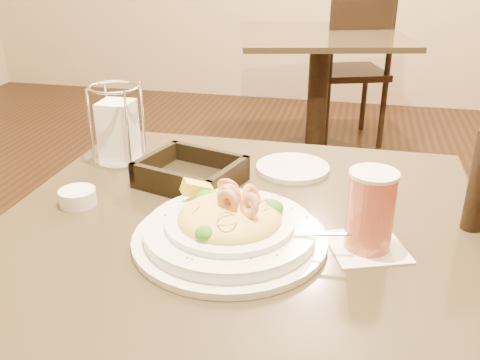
% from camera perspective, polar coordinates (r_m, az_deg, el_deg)
% --- Properties ---
extents(main_table, '(0.90, 0.90, 0.74)m').
position_cam_1_polar(main_table, '(1.13, -0.23, -15.11)').
color(main_table, black).
rests_on(main_table, ground).
extents(background_table, '(1.08, 1.08, 0.74)m').
position_cam_1_polar(background_table, '(3.20, 8.42, 11.12)').
color(background_table, black).
rests_on(background_table, ground).
extents(dining_chair_far, '(0.53, 0.53, 0.93)m').
position_cam_1_polar(dining_chair_far, '(3.48, 11.85, 11.76)').
color(dining_chair_far, black).
rests_on(dining_chair_far, ground).
extents(pasta_bowl, '(0.38, 0.34, 0.11)m').
position_cam_1_polar(pasta_bowl, '(0.93, -1.11, -4.93)').
color(pasta_bowl, white).
rests_on(pasta_bowl, main_table).
extents(drink_glass, '(0.16, 0.16, 0.14)m').
position_cam_1_polar(drink_glass, '(0.92, 13.73, -3.25)').
color(drink_glass, white).
rests_on(drink_glass, main_table).
extents(bread_basket, '(0.24, 0.22, 0.06)m').
position_cam_1_polar(bread_basket, '(1.15, -5.28, 0.54)').
color(bread_basket, black).
rests_on(bread_basket, main_table).
extents(napkin_caddy, '(0.12, 0.12, 0.18)m').
position_cam_1_polar(napkin_caddy, '(1.28, -12.87, 5.28)').
color(napkin_caddy, silver).
rests_on(napkin_caddy, main_table).
extents(side_plate, '(0.17, 0.17, 0.01)m').
position_cam_1_polar(side_plate, '(1.23, 5.64, 1.31)').
color(side_plate, white).
rests_on(side_plate, main_table).
extents(butter_ramekin, '(0.09, 0.09, 0.03)m').
position_cam_1_polar(butter_ramekin, '(1.11, -16.93, -1.76)').
color(butter_ramekin, white).
rests_on(butter_ramekin, main_table).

